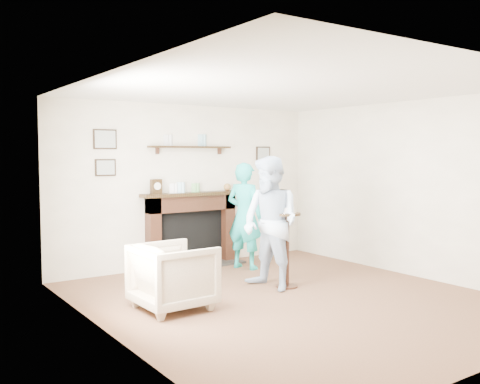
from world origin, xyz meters
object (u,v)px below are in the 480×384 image
object	(u,v)px
woman	(245,268)
pedestal_table	(287,235)
man	(270,289)
armchair	(173,309)

from	to	relation	value
woman	pedestal_table	xyz separation A→B (m)	(-0.21, -1.26, 0.69)
man	woman	xyz separation A→B (m)	(0.45, 1.21, 0.00)
armchair	woman	world-z (taller)	woman
woman	pedestal_table	bearing A→B (deg)	147.25
man	pedestal_table	distance (m)	0.73
man	woman	size ratio (longest dim) A/B	1.06
man	pedestal_table	xyz separation A→B (m)	(0.24, -0.04, 0.69)
woman	pedestal_table	distance (m)	1.45
armchair	pedestal_table	size ratio (longest dim) A/B	0.73
armchair	man	xyz separation A→B (m)	(1.44, 0.08, 0.00)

